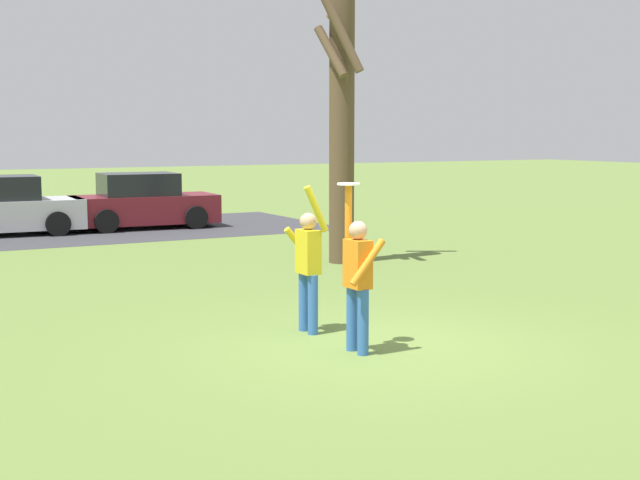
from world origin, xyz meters
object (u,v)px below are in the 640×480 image
object	(u,v)px
person_catcher	(358,275)
bare_tree_tall	(341,117)
frisbee_disc	(349,184)
parked_car_maroon	(143,203)
parked_car_silver	(2,208)
person_defender	(308,262)

from	to	relation	value
person_catcher	bare_tree_tall	xyz separation A→B (m)	(3.65, 6.67, 2.07)
person_catcher	frisbee_disc	bearing A→B (deg)	0.00
frisbee_disc	parked_car_maroon	world-z (taller)	frisbee_disc
parked_car_maroon	parked_car_silver	bearing A→B (deg)	-178.26
frisbee_disc	parked_car_silver	bearing A→B (deg)	96.80
person_defender	frisbee_disc	xyz separation A→B (m)	(0.01, -1.04, 1.11)
person_catcher	frisbee_disc	world-z (taller)	frisbee_disc
parked_car_silver	bare_tree_tall	distance (m)	10.56
frisbee_disc	parked_car_maroon	size ratio (longest dim) A/B	0.07
parked_car_silver	bare_tree_tall	xyz separation A→B (m)	(5.46, -8.74, 2.32)
person_defender	bare_tree_tall	size ratio (longest dim) A/B	0.33
frisbee_disc	person_catcher	bearing A→B (deg)	-89.25
person_catcher	person_defender	xyz separation A→B (m)	(-0.02, 1.27, -0.00)
person_catcher	person_defender	size ratio (longest dim) A/B	1.02
frisbee_disc	parked_car_maroon	bearing A→B (deg)	82.29
parked_car_silver	person_defender	bearing A→B (deg)	-79.29
person_catcher	parked_car_maroon	distance (m)	15.42
bare_tree_tall	person_catcher	bearing A→B (deg)	-118.68
frisbee_disc	parked_car_silver	distance (m)	15.35
bare_tree_tall	parked_car_maroon	bearing A→B (deg)	100.59
person_defender	parked_car_silver	size ratio (longest dim) A/B	0.48
parked_car_maroon	bare_tree_tall	xyz separation A→B (m)	(1.61, -8.62, 2.32)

